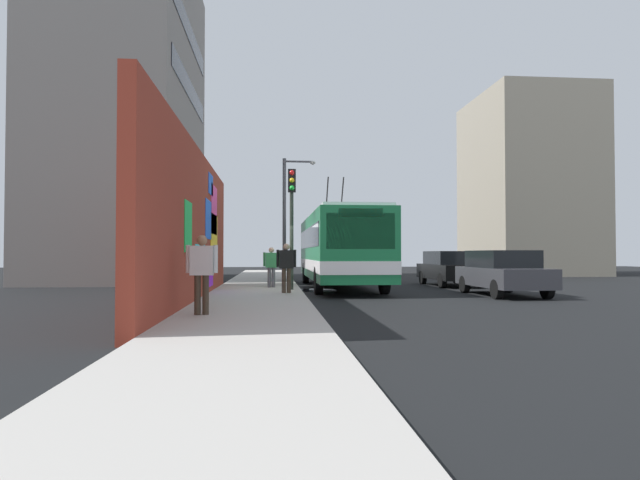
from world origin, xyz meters
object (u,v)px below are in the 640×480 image
object	(u,v)px
parked_car_black	(450,268)
traffic_light	(292,209)
pedestrian_midblock	(271,264)
pedestrian_near_wall	(202,268)
city_bus	(339,247)
parked_car_dark_gray	(502,272)
pedestrian_at_curb	(286,264)
street_lamp	(288,209)

from	to	relation	value
parked_car_black	traffic_light	bearing A→B (deg)	119.88
pedestrian_midblock	pedestrian_near_wall	world-z (taller)	pedestrian_near_wall
city_bus	parked_car_black	world-z (taller)	city_bus
parked_car_dark_gray	pedestrian_midblock	distance (m)	8.59
parked_car_dark_gray	pedestrian_near_wall	bearing A→B (deg)	124.06
parked_car_dark_gray	pedestrian_near_wall	size ratio (longest dim) A/B	2.59
city_bus	pedestrian_midblock	size ratio (longest dim) A/B	7.46
pedestrian_at_curb	parked_car_dark_gray	bearing A→B (deg)	-88.94
city_bus	pedestrian_at_curb	size ratio (longest dim) A/B	7.04
parked_car_dark_gray	street_lamp	bearing A→B (deg)	37.93
pedestrian_midblock	street_lamp	xyz separation A→B (m)	(6.42, -0.84, 2.67)
pedestrian_at_curb	pedestrian_near_wall	size ratio (longest dim) A/B	0.96
street_lamp	city_bus	bearing A→B (deg)	-155.80
pedestrian_near_wall	pedestrian_at_curb	bearing A→B (deg)	-17.46
parked_car_black	pedestrian_midblock	world-z (taller)	pedestrian_midblock
parked_car_black	traffic_light	distance (m)	8.78
parked_car_dark_gray	pedestrian_at_curb	world-z (taller)	pedestrian_at_curb
city_bus	parked_car_black	bearing A→B (deg)	-80.06
city_bus	pedestrian_at_curb	bearing A→B (deg)	153.94
pedestrian_midblock	city_bus	bearing A→B (deg)	-57.39
parked_car_dark_gray	street_lamp	size ratio (longest dim) A/B	0.72
parked_car_black	pedestrian_at_curb	world-z (taller)	pedestrian_at_curb
parked_car_black	pedestrian_midblock	xyz separation A→B (m)	(-2.76, 8.09, 0.22)
pedestrian_near_wall	traffic_light	xyz separation A→B (m)	(7.90, -2.22, 1.95)
city_bus	pedestrian_near_wall	world-z (taller)	city_bus
street_lamp	pedestrian_near_wall	bearing A→B (deg)	171.64
pedestrian_midblock	pedestrian_at_curb	distance (m)	3.07
city_bus	street_lamp	xyz separation A→B (m)	(4.57, 2.05, 1.96)
pedestrian_midblock	traffic_light	size ratio (longest dim) A/B	0.35
parked_car_black	pedestrian_near_wall	bearing A→B (deg)	141.69
pedestrian_at_curb	pedestrian_near_wall	world-z (taller)	pedestrian_near_wall
parked_car_dark_gray	pedestrian_near_wall	distance (m)	11.56
pedestrian_at_curb	street_lamp	world-z (taller)	street_lamp
pedestrian_midblock	street_lamp	size ratio (longest dim) A/B	0.25
pedestrian_near_wall	pedestrian_midblock	bearing A→B (deg)	-9.02
traffic_light	city_bus	bearing A→B (deg)	-32.99
city_bus	pedestrian_midblock	distance (m)	3.50
pedestrian_at_curb	street_lamp	distance (m)	9.81
city_bus	parked_car_black	size ratio (longest dim) A/B	2.57
pedestrian_midblock	pedestrian_at_curb	bearing A→B (deg)	-170.50
pedestrian_near_wall	parked_car_black	bearing A→B (deg)	-38.31
traffic_light	street_lamp	size ratio (longest dim) A/B	0.71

